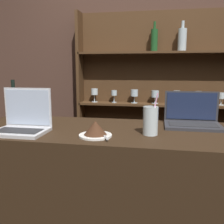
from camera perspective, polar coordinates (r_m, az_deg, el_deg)
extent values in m
cube|color=black|center=(1.68, 7.79, -22.34)|extent=(2.17, 0.64, 1.07)
cube|color=#4C3328|center=(2.55, 9.46, 8.07)|extent=(7.00, 0.06, 2.70)
cube|color=#472D19|center=(2.59, -7.10, -0.03)|extent=(0.03, 0.18, 1.97)
cube|color=#472D19|center=(2.55, 9.72, -0.24)|extent=(1.53, 0.02, 1.97)
cube|color=#472D19|center=(2.57, 9.43, -9.22)|extent=(1.49, 0.18, 0.02)
cube|color=#472D19|center=(2.45, 9.76, 1.68)|extent=(1.49, 0.18, 0.02)
cube|color=#472D19|center=(2.43, 10.11, 13.22)|extent=(1.49, 0.18, 0.02)
cylinder|color=silver|center=(2.53, -4.01, 2.35)|extent=(0.06, 0.06, 0.01)
cylinder|color=silver|center=(2.53, -4.02, 3.19)|extent=(0.01, 0.01, 0.07)
cylinder|color=silver|center=(2.52, -4.04, 4.68)|extent=(0.07, 0.07, 0.06)
cylinder|color=silver|center=(2.49, 0.48, 2.25)|extent=(0.05, 0.05, 0.01)
cylinder|color=silver|center=(2.48, 0.48, 3.07)|extent=(0.01, 0.01, 0.07)
cylinder|color=silver|center=(2.48, 0.48, 4.41)|extent=(0.06, 0.06, 0.05)
cylinder|color=silver|center=(2.46, 5.09, 2.12)|extent=(0.06, 0.06, 0.01)
cylinder|color=silver|center=(2.46, 5.10, 2.91)|extent=(0.01, 0.01, 0.06)
cylinder|color=silver|center=(2.45, 5.12, 4.39)|extent=(0.07, 0.07, 0.07)
cylinder|color=silver|center=(2.45, 9.77, 1.98)|extent=(0.06, 0.06, 0.01)
cylinder|color=silver|center=(2.45, 9.79, 2.70)|extent=(0.01, 0.01, 0.06)
cylinder|color=silver|center=(2.44, 9.83, 4.12)|extent=(0.07, 0.07, 0.07)
cylinder|color=silver|center=(2.46, 14.45, 1.83)|extent=(0.06, 0.06, 0.01)
cylinder|color=silver|center=(2.45, 14.48, 2.57)|extent=(0.01, 0.01, 0.06)
cylinder|color=silver|center=(2.45, 14.55, 4.00)|extent=(0.06, 0.06, 0.06)
cylinder|color=silver|center=(2.48, 19.08, 1.67)|extent=(0.05, 0.05, 0.01)
cylinder|color=silver|center=(2.48, 19.12, 2.45)|extent=(0.01, 0.01, 0.06)
cylinder|color=silver|center=(2.47, 19.20, 3.84)|extent=(0.06, 0.06, 0.06)
cylinder|color=silver|center=(2.52, 23.60, 1.50)|extent=(0.06, 0.06, 0.01)
cylinder|color=silver|center=(2.51, 23.64, 2.19)|extent=(0.01, 0.01, 0.06)
cylinder|color=silver|center=(2.51, 23.73, 3.45)|extent=(0.06, 0.06, 0.06)
cylinder|color=#B2C1C6|center=(2.45, 15.75, 15.57)|extent=(0.08, 0.08, 0.20)
cylinder|color=#B2C1C6|center=(2.47, 15.91, 18.65)|extent=(0.03, 0.03, 0.07)
cylinder|color=#1E4C23|center=(2.44, 9.70, 15.83)|extent=(0.06, 0.06, 0.20)
cylinder|color=#1E4C23|center=(2.46, 9.80, 18.95)|extent=(0.02, 0.02, 0.07)
cube|color=silver|center=(1.49, -20.35, -4.28)|extent=(0.29, 0.21, 0.02)
cube|color=#28282B|center=(1.48, -20.58, -3.98)|extent=(0.25, 0.12, 0.00)
cube|color=silver|center=(1.55, -18.67, 1.05)|extent=(0.29, 0.00, 0.23)
cube|color=silver|center=(1.55, -18.72, 1.04)|extent=(0.27, 0.01, 0.21)
cube|color=#333338|center=(1.62, 17.94, -3.00)|extent=(0.34, 0.23, 0.02)
cube|color=#28282B|center=(1.61, 18.01, -2.73)|extent=(0.29, 0.13, 0.00)
cube|color=#333338|center=(1.71, 17.65, 1.31)|extent=(0.34, 0.00, 0.19)
cube|color=#1E2847|center=(1.71, 17.66, 1.30)|extent=(0.31, 0.01, 0.17)
cylinder|color=white|center=(1.34, -3.81, -5.37)|extent=(0.18, 0.18, 0.01)
cone|color=#422616|center=(1.33, -3.83, -3.61)|extent=(0.12, 0.12, 0.08)
cube|color=#B7B7BC|center=(1.32, -1.89, -5.32)|extent=(0.08, 0.16, 0.00)
cylinder|color=silver|center=(1.37, 8.78, -1.98)|extent=(0.08, 0.08, 0.16)
cylinder|color=#EA9EC6|center=(1.37, 9.43, -0.45)|extent=(0.05, 0.01, 0.23)
cylinder|color=black|center=(1.97, -21.44, 1.72)|extent=(0.07, 0.07, 0.20)
cylinder|color=black|center=(1.95, -21.70, 5.75)|extent=(0.03, 0.03, 0.08)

